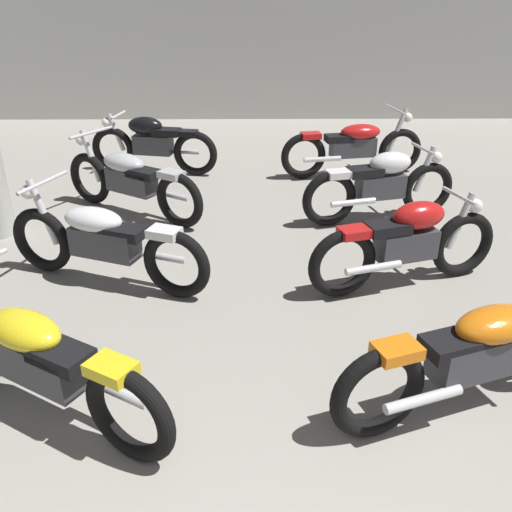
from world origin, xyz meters
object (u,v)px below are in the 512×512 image
(motorcycle_left_row_4, at_px, (152,143))
(motorcycle_right_row_4, at_px, (354,146))
(motorcycle_left_row_1, at_px, (38,359))
(motorcycle_right_row_3, at_px, (381,184))
(motorcycle_right_row_2, at_px, (407,242))
(motorcycle_left_row_2, at_px, (104,240))
(motorcycle_right_row_1, at_px, (480,353))
(motorcycle_left_row_3, at_px, (131,180))

(motorcycle_left_row_4, xyz_separation_m, motorcycle_right_row_4, (2.99, -0.16, -0.01))
(motorcycle_left_row_1, height_order, motorcycle_right_row_3, motorcycle_left_row_1)
(motorcycle_left_row_1, bearing_deg, motorcycle_right_row_3, 48.88)
(motorcycle_right_row_2, xyz_separation_m, motorcycle_right_row_3, (0.10, 1.63, 0.00))
(motorcycle_left_row_2, relative_size, motorcycle_right_row_1, 0.99)
(motorcycle_left_row_1, relative_size, motorcycle_right_row_4, 0.89)
(motorcycle_left_row_3, distance_m, motorcycle_right_row_2, 3.47)
(motorcycle_left_row_1, height_order, motorcycle_left_row_2, same)
(motorcycle_left_row_4, bearing_deg, motorcycle_right_row_4, -3.03)
(motorcycle_left_row_3, relative_size, motorcycle_right_row_3, 0.97)
(motorcycle_right_row_4, bearing_deg, motorcycle_left_row_1, -119.68)
(motorcycle_left_row_2, distance_m, motorcycle_right_row_1, 3.41)
(motorcycle_left_row_3, bearing_deg, motorcycle_left_row_4, 89.80)
(motorcycle_left_row_3, bearing_deg, motorcycle_left_row_2, -87.30)
(motorcycle_left_row_2, distance_m, motorcycle_right_row_2, 2.86)
(motorcycle_left_row_3, distance_m, motorcycle_right_row_1, 4.64)
(motorcycle_right_row_4, bearing_deg, motorcycle_right_row_2, -91.02)
(motorcycle_right_row_3, bearing_deg, motorcycle_left_row_1, -131.12)
(motorcycle_left_row_1, relative_size, motorcycle_left_row_3, 1.02)
(motorcycle_left_row_2, bearing_deg, motorcycle_right_row_4, 48.33)
(motorcycle_left_row_2, height_order, motorcycle_left_row_3, same)
(motorcycle_right_row_1, height_order, motorcycle_right_row_4, same)
(motorcycle_left_row_3, xyz_separation_m, motorcycle_right_row_3, (3.04, -0.22, 0.01))
(motorcycle_left_row_2, distance_m, motorcycle_left_row_3, 1.77)
(motorcycle_right_row_2, bearing_deg, motorcycle_left_row_4, 129.88)
(motorcycle_left_row_4, xyz_separation_m, motorcycle_right_row_1, (2.98, -5.22, -0.01))
(motorcycle_left_row_3, height_order, motorcycle_right_row_4, same)
(motorcycle_left_row_1, bearing_deg, motorcycle_right_row_1, 0.89)
(motorcycle_left_row_4, xyz_separation_m, motorcycle_right_row_2, (2.93, -3.51, 0.00))
(motorcycle_left_row_2, height_order, motorcycle_right_row_1, same)
(motorcycle_left_row_1, bearing_deg, motorcycle_right_row_4, 60.32)
(motorcycle_right_row_1, relative_size, motorcycle_right_row_4, 0.96)
(motorcycle_left_row_1, relative_size, motorcycle_right_row_3, 1.00)
(motorcycle_right_row_4, bearing_deg, motorcycle_left_row_3, -153.28)
(motorcycle_left_row_1, height_order, motorcycle_left_row_3, same)
(motorcycle_left_row_1, xyz_separation_m, motorcycle_right_row_4, (2.91, 5.11, 0.00))
(motorcycle_left_row_2, height_order, motorcycle_right_row_3, motorcycle_left_row_2)
(motorcycle_left_row_1, relative_size, motorcycle_left_row_4, 0.99)
(motorcycle_right_row_2, relative_size, motorcycle_right_row_4, 0.89)
(motorcycle_left_row_2, relative_size, motorcycle_right_row_2, 1.08)
(motorcycle_right_row_1, bearing_deg, motorcycle_left_row_2, 148.43)
(motorcycle_left_row_2, bearing_deg, motorcycle_left_row_1, -89.84)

